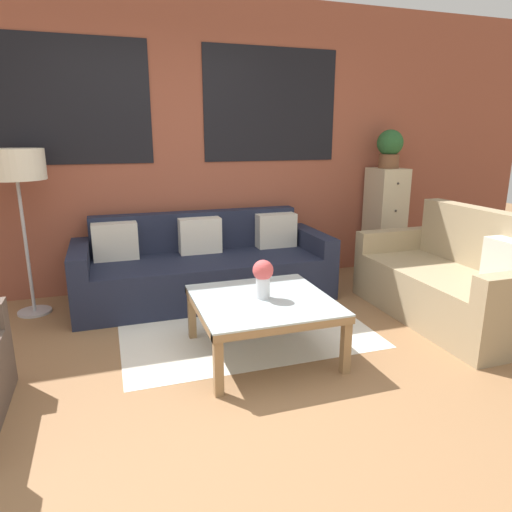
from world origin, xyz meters
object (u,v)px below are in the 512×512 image
object	(u,v)px
drawer_cabinet	(384,221)
potted_plant	(390,147)
settee_vintage	(452,283)
flower_vase	(263,276)
floor_lamp	(16,170)
couch_dark	(204,268)
coffee_table	(263,307)

from	to	relation	value
drawer_cabinet	potted_plant	size ratio (longest dim) A/B	2.84
settee_vintage	flower_vase	size ratio (longest dim) A/B	5.96
floor_lamp	flower_vase	bearing A→B (deg)	-39.11
couch_dark	settee_vintage	xyz separation A→B (m)	(1.87, -1.18, 0.03)
settee_vintage	potted_plant	distance (m)	1.77
drawer_cabinet	floor_lamp	bearing A→B (deg)	-177.50
floor_lamp	couch_dark	bearing A→B (deg)	-2.07
settee_vintage	floor_lamp	world-z (taller)	floor_lamp
settee_vintage	coffee_table	bearing A→B (deg)	-175.81
drawer_cabinet	flower_vase	bearing A→B (deg)	-142.52
drawer_cabinet	potted_plant	xyz separation A→B (m)	(0.00, 0.00, 0.80)
couch_dark	settee_vintage	bearing A→B (deg)	-32.23
drawer_cabinet	coffee_table	bearing A→B (deg)	-142.37
settee_vintage	floor_lamp	bearing A→B (deg)	159.96
coffee_table	potted_plant	distance (m)	2.69
potted_plant	flower_vase	distance (m)	2.60
settee_vintage	coffee_table	xyz separation A→B (m)	(-1.73, -0.13, 0.05)
couch_dark	coffee_table	distance (m)	1.31
flower_vase	couch_dark	bearing A→B (deg)	96.44
coffee_table	flower_vase	xyz separation A→B (m)	(0.01, 0.01, 0.22)
coffee_table	couch_dark	bearing A→B (deg)	96.10
flower_vase	drawer_cabinet	bearing A→B (deg)	37.48
couch_dark	flower_vase	size ratio (longest dim) A/B	8.62
couch_dark	floor_lamp	size ratio (longest dim) A/B	1.67
floor_lamp	potted_plant	distance (m)	3.62
settee_vintage	couch_dark	bearing A→B (deg)	147.77
coffee_table	flower_vase	size ratio (longest dim) A/B	3.38
floor_lamp	potted_plant	bearing A→B (deg)	2.51
floor_lamp	flower_vase	distance (m)	2.23
couch_dark	potted_plant	bearing A→B (deg)	5.77
couch_dark	potted_plant	xyz separation A→B (m)	(2.11, 0.21, 1.10)
couch_dark	drawer_cabinet	distance (m)	2.14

